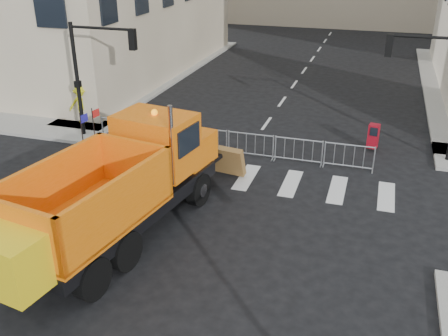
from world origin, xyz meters
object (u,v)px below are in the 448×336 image
(worker, at_px, (81,104))
(cop_b, at_px, (170,159))
(plow_truck, at_px, (115,187))
(newspaper_box, at_px, (373,136))
(cop_c, at_px, (205,162))
(cop_a, at_px, (195,155))

(worker, bearing_deg, cop_b, -53.71)
(plow_truck, xyz_separation_m, newspaper_box, (7.35, 9.98, -1.16))
(cop_c, relative_size, worker, 0.92)
(cop_a, relative_size, cop_b, 0.96)
(cop_a, relative_size, newspaper_box, 1.61)
(cop_b, height_order, worker, worker)
(cop_c, bearing_deg, cop_b, -62.72)
(cop_b, distance_m, newspaper_box, 9.31)
(plow_truck, bearing_deg, cop_a, 2.09)
(cop_c, distance_m, worker, 9.35)
(cop_a, bearing_deg, newspaper_box, -172.59)
(cop_a, relative_size, worker, 0.94)
(cop_b, bearing_deg, worker, -11.32)
(cop_b, distance_m, cop_c, 1.40)
(plow_truck, relative_size, cop_c, 6.42)
(cop_c, bearing_deg, cop_a, -112.31)
(cop_c, bearing_deg, plow_truck, 1.54)
(cop_c, relative_size, newspaper_box, 1.57)
(plow_truck, distance_m, newspaper_box, 12.44)
(cop_b, xyz_separation_m, cop_c, (1.37, 0.26, -0.07))
(cop_a, height_order, worker, worker)
(plow_truck, bearing_deg, worker, 46.67)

